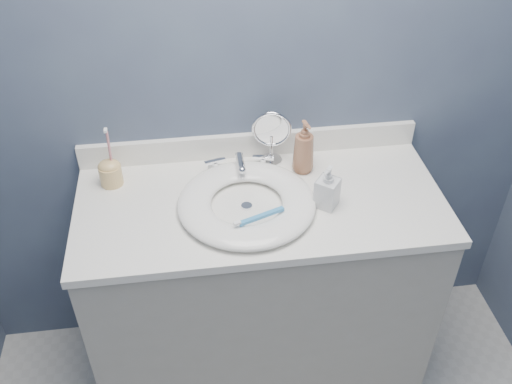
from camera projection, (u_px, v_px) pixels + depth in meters
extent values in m
cube|color=#414A62|center=(249.00, 74.00, 1.90)|extent=(2.20, 0.02, 2.40)
cube|color=#ABA79C|center=(260.00, 292.00, 2.17)|extent=(1.20, 0.55, 0.85)
cube|color=white|center=(261.00, 203.00, 1.89)|extent=(1.22, 0.57, 0.03)
cube|color=white|center=(250.00, 145.00, 2.06)|extent=(1.22, 0.02, 0.09)
cylinder|color=silver|center=(247.00, 206.00, 1.85)|extent=(0.04, 0.04, 0.01)
cube|color=silver|center=(239.00, 168.00, 2.01)|extent=(0.22, 0.05, 0.01)
cylinder|color=silver|center=(239.00, 161.00, 2.00)|extent=(0.03, 0.03, 0.06)
cylinder|color=silver|center=(241.00, 162.00, 1.95)|extent=(0.02, 0.09, 0.02)
sphere|color=silver|center=(242.00, 170.00, 1.91)|extent=(0.03, 0.03, 0.03)
cylinder|color=silver|center=(215.00, 166.00, 2.00)|extent=(0.02, 0.02, 0.03)
cube|color=silver|center=(215.00, 161.00, 1.98)|extent=(0.08, 0.03, 0.01)
cylinder|color=silver|center=(263.00, 162.00, 2.01)|extent=(0.02, 0.02, 0.03)
cube|color=silver|center=(263.00, 157.00, 2.00)|extent=(0.08, 0.03, 0.01)
cylinder|color=silver|center=(271.00, 160.00, 2.05)|extent=(0.08, 0.08, 0.01)
cylinder|color=silver|center=(271.00, 148.00, 2.02)|extent=(0.01, 0.01, 0.10)
torus|color=silver|center=(272.00, 129.00, 1.97)|extent=(0.14, 0.03, 0.14)
cylinder|color=white|center=(272.00, 129.00, 1.97)|extent=(0.12, 0.02, 0.12)
imported|color=#925E42|center=(304.00, 147.00, 1.95)|extent=(0.09, 0.09, 0.20)
imported|color=silver|center=(328.00, 187.00, 1.82)|extent=(0.10, 0.10, 0.15)
cylinder|color=#DDB56E|center=(111.00, 175.00, 1.93)|extent=(0.08, 0.08, 0.07)
ellipsoid|color=#DDB56E|center=(109.00, 166.00, 1.91)|extent=(0.08, 0.07, 0.05)
cylinder|color=#D37880|center=(109.00, 149.00, 1.87)|extent=(0.02, 0.03, 0.15)
cube|color=white|center=(105.00, 130.00, 1.82)|extent=(0.01, 0.02, 0.01)
cube|color=#3687C1|center=(262.00, 216.00, 1.76)|extent=(0.15, 0.07, 0.01)
cube|color=white|center=(237.00, 223.00, 1.72)|extent=(0.03, 0.02, 0.01)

